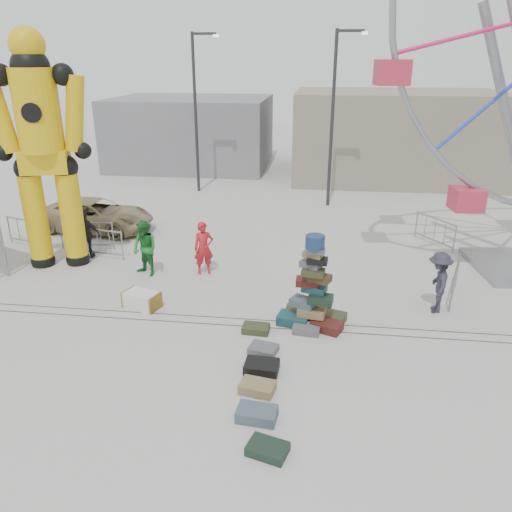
# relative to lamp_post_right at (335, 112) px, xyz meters

# --- Properties ---
(ground) EXTENTS (90.00, 90.00, 0.00)m
(ground) POSITION_rel_lamp_post_right_xyz_m (-3.09, -13.00, -4.48)
(ground) COLOR #9E9E99
(ground) RESTS_ON ground
(track_line_near) EXTENTS (40.00, 0.04, 0.01)m
(track_line_near) POSITION_rel_lamp_post_right_xyz_m (-3.09, -12.40, -4.48)
(track_line_near) COLOR #47443F
(track_line_near) RESTS_ON ground
(track_line_far) EXTENTS (40.00, 0.04, 0.01)m
(track_line_far) POSITION_rel_lamp_post_right_xyz_m (-3.09, -12.00, -4.48)
(track_line_far) COLOR #47443F
(track_line_far) RESTS_ON ground
(building_right) EXTENTS (12.00, 8.00, 5.00)m
(building_right) POSITION_rel_lamp_post_right_xyz_m (3.91, 7.00, -1.98)
(building_right) COLOR gray
(building_right) RESTS_ON ground
(building_left) EXTENTS (10.00, 8.00, 4.40)m
(building_left) POSITION_rel_lamp_post_right_xyz_m (-9.09, 9.00, -2.28)
(building_left) COLOR gray
(building_left) RESTS_ON ground
(lamp_post_right) EXTENTS (1.41, 0.25, 8.00)m
(lamp_post_right) POSITION_rel_lamp_post_right_xyz_m (0.00, 0.00, 0.00)
(lamp_post_right) COLOR #2D2D30
(lamp_post_right) RESTS_ON ground
(lamp_post_left) EXTENTS (1.41, 0.25, 8.00)m
(lamp_post_left) POSITION_rel_lamp_post_right_xyz_m (-7.00, 2.00, 0.00)
(lamp_post_left) COLOR #2D2D30
(lamp_post_left) RESTS_ON ground
(suitcase_tower) EXTENTS (1.95, 1.63, 2.58)m
(suitcase_tower) POSITION_rel_lamp_post_right_xyz_m (-0.61, -12.00, -3.76)
(suitcase_tower) COLOR #19434D
(suitcase_tower) RESTS_ON ground
(crash_test_dummy) EXTENTS (3.16, 1.39, 7.96)m
(crash_test_dummy) POSITION_rel_lamp_post_right_xyz_m (-9.53, -8.84, -0.29)
(crash_test_dummy) COLOR black
(crash_test_dummy) RESTS_ON ground
(steamer_trunk) EXTENTS (1.16, 0.88, 0.48)m
(steamer_trunk) POSITION_rel_lamp_post_right_xyz_m (-5.55, -11.67, -4.24)
(steamer_trunk) COLOR silver
(steamer_trunk) RESTS_ON ground
(row_case_0) EXTENTS (0.74, 0.51, 0.19)m
(row_case_0) POSITION_rel_lamp_post_right_xyz_m (-2.07, -12.65, -4.39)
(row_case_0) COLOR #353E1F
(row_case_0) RESTS_ON ground
(row_case_1) EXTENTS (0.78, 0.67, 0.18)m
(row_case_1) POSITION_rel_lamp_post_right_xyz_m (-1.76, -13.62, -4.39)
(row_case_1) COLOR #5A5C62
(row_case_1) RESTS_ON ground
(row_case_2) EXTENTS (0.82, 0.62, 0.24)m
(row_case_2) POSITION_rel_lamp_post_right_xyz_m (-1.71, -14.42, -4.36)
(row_case_2) COLOR black
(row_case_2) RESTS_ON ground
(row_case_3) EXTENTS (0.83, 0.64, 0.22)m
(row_case_3) POSITION_rel_lamp_post_right_xyz_m (-1.72, -15.19, -4.37)
(row_case_3) COLOR olive
(row_case_3) RESTS_ON ground
(row_case_4) EXTENTS (0.86, 0.59, 0.24)m
(row_case_4) POSITION_rel_lamp_post_right_xyz_m (-1.62, -16.07, -4.36)
(row_case_4) COLOR #485A67
(row_case_4) RESTS_ON ground
(row_case_5) EXTENTS (0.85, 0.69, 0.19)m
(row_case_5) POSITION_rel_lamp_post_right_xyz_m (-1.30, -16.98, -4.39)
(row_case_5) COLOR #192E21
(row_case_5) RESTS_ON ground
(barricade_dummy_a) EXTENTS (1.94, 0.67, 1.10)m
(barricade_dummy_a) POSITION_rel_lamp_post_right_xyz_m (-11.60, -7.26, -3.93)
(barricade_dummy_a) COLOR gray
(barricade_dummy_a) RESTS_ON ground
(barricade_dummy_b) EXTENTS (2.00, 0.24, 1.10)m
(barricade_dummy_b) POSITION_rel_lamp_post_right_xyz_m (-9.20, -7.29, -3.93)
(barricade_dummy_b) COLOR gray
(barricade_dummy_b) RESTS_ON ground
(barricade_dummy_c) EXTENTS (1.99, 0.42, 1.10)m
(barricade_dummy_c) POSITION_rel_lamp_post_right_xyz_m (-8.45, -8.04, -3.93)
(barricade_dummy_c) COLOR gray
(barricade_dummy_c) RESTS_ON ground
(barricade_wheel_front) EXTENTS (0.72, 1.93, 1.10)m
(barricade_wheel_front) POSITION_rel_lamp_post_right_xyz_m (3.61, -9.89, -3.93)
(barricade_wheel_front) COLOR gray
(barricade_wheel_front) RESTS_ON ground
(barricade_wheel_back) EXTENTS (1.18, 1.72, 1.10)m
(barricade_wheel_back) POSITION_rel_lamp_post_right_xyz_m (3.96, -5.14, -3.93)
(barricade_wheel_back) COLOR gray
(barricade_wheel_back) RESTS_ON ground
(pedestrian_red) EXTENTS (0.77, 0.65, 1.80)m
(pedestrian_red) POSITION_rel_lamp_post_right_xyz_m (-4.29, -8.99, -3.58)
(pedestrian_red) COLOR #B41920
(pedestrian_red) RESTS_ON ground
(pedestrian_green) EXTENTS (1.14, 1.06, 1.87)m
(pedestrian_green) POSITION_rel_lamp_post_right_xyz_m (-6.19, -9.35, -3.55)
(pedestrian_green) COLOR #1B6C26
(pedestrian_green) RESTS_ON ground
(pedestrian_black) EXTENTS (1.04, 0.46, 1.76)m
(pedestrian_black) POSITION_rel_lamp_post_right_xyz_m (-8.81, -8.11, -3.60)
(pedestrian_black) COLOR black
(pedestrian_black) RESTS_ON ground
(pedestrian_grey) EXTENTS (0.79, 1.22, 1.79)m
(pedestrian_grey) POSITION_rel_lamp_post_right_xyz_m (2.90, -10.80, -3.59)
(pedestrian_grey) COLOR #272632
(pedestrian_grey) RESTS_ON ground
(parked_suv) EXTENTS (4.96, 2.64, 1.33)m
(parked_suv) POSITION_rel_lamp_post_right_xyz_m (-9.80, -5.14, -3.82)
(parked_suv) COLOR #9C8B64
(parked_suv) RESTS_ON ground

